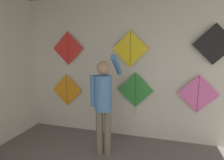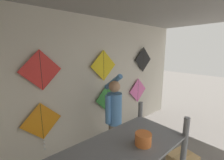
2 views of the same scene
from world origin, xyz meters
TOP-DOWN VIEW (x-y plane):
  - back_panel at (0.00, 3.63)m, footprint 5.29×0.06m
  - shopkeeper at (-0.32, 2.84)m, footprint 0.43×0.60m
  - kite_0 at (-1.39, 3.53)m, footprint 0.69×0.04m
  - kite_1 at (0.10, 3.53)m, footprint 0.69×0.04m
  - kite_2 at (1.22, 3.54)m, footprint 0.69×0.01m
  - kite_3 at (-1.33, 3.54)m, footprint 0.69×0.01m
  - kite_4 at (-0.01, 3.54)m, footprint 0.69×0.01m
  - kite_5 at (1.40, 3.54)m, footprint 0.69×0.01m

SIDE VIEW (x-z plane):
  - kite_0 at x=-1.39m, z-range 0.41..1.31m
  - shopkeeper at x=-0.32m, z-range 0.11..1.79m
  - kite_1 at x=0.10m, z-range 0.51..1.40m
  - kite_2 at x=1.22m, z-range 0.63..1.33m
  - back_panel at x=0.00m, z-range 0.00..2.80m
  - kite_4 at x=-0.01m, z-range 1.43..2.12m
  - kite_3 at x=-1.33m, z-range 1.44..2.13m
  - kite_5 at x=1.40m, z-range 1.50..2.19m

